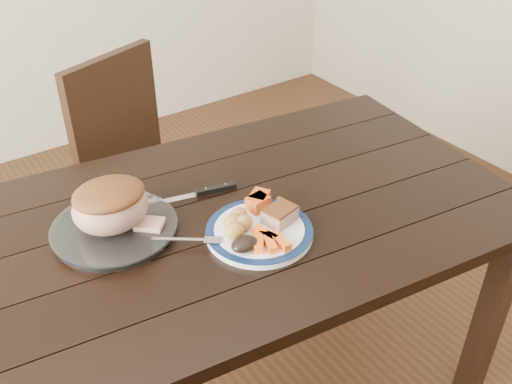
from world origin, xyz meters
TOP-DOWN VIEW (x-y plane):
  - dining_table at (-0.00, 0.00)m, footprint 1.70×1.10m
  - chair_far at (0.06, 0.73)m, footprint 0.55×0.55m
  - dinner_plate at (0.02, -0.12)m, footprint 0.28×0.28m
  - plate_rim at (0.02, -0.12)m, footprint 0.28×0.28m
  - serving_platter at (-0.28, 0.10)m, footprint 0.32×0.32m
  - pork_slice at (0.08, -0.13)m, footprint 0.09×0.08m
  - roasted_potatoes at (-0.03, -0.10)m, footprint 0.10×0.10m
  - carrot_batons at (0.00, -0.19)m, footprint 0.09×0.11m
  - pumpkin_wedges at (0.07, -0.05)m, footprint 0.08×0.07m
  - dark_mushroom at (-0.06, -0.17)m, footprint 0.07×0.05m
  - fork at (-0.15, -0.07)m, footprint 0.15×0.12m
  - roast_joint at (-0.28, 0.10)m, footprint 0.20×0.17m
  - cut_slice at (-0.21, 0.04)m, footprint 0.09×0.09m
  - carving_knife at (-0.01, 0.12)m, footprint 0.32×0.09m

SIDE VIEW (x-z plane):
  - chair_far at x=0.06m, z-range 0.06..0.99m
  - dining_table at x=0.00m, z-range 0.28..1.03m
  - carving_knife at x=-0.01m, z-range 0.75..0.76m
  - dinner_plate at x=0.02m, z-range 0.75..0.77m
  - serving_platter at x=-0.28m, z-range 0.75..0.77m
  - plate_rim at x=0.02m, z-range 0.75..0.78m
  - fork at x=-0.15m, z-range 0.77..0.77m
  - cut_slice at x=-0.21m, z-range 0.77..0.78m
  - carrot_batons at x=0.00m, z-range 0.77..0.79m
  - dark_mushroom at x=-0.06m, z-range 0.77..0.80m
  - pork_slice at x=0.08m, z-range 0.77..0.81m
  - pumpkin_wedges at x=0.07m, z-range 0.77..0.81m
  - roasted_potatoes at x=-0.03m, z-range 0.77..0.81m
  - roast_joint at x=-0.28m, z-range 0.77..0.89m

